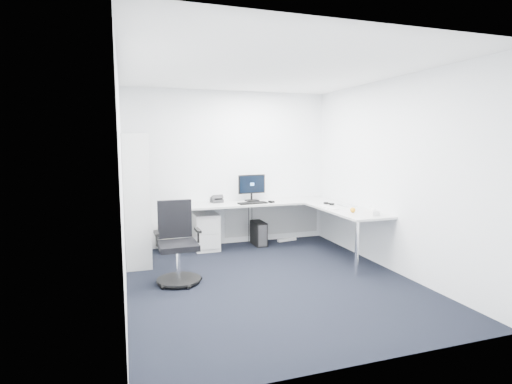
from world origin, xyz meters
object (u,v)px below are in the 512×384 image
object	(u,v)px
bookshelf	(136,199)
laptop	(347,199)
l_desk	(272,227)
task_chair	(178,243)
monitor	(252,188)

from	to	relation	value
bookshelf	laptop	distance (m)	3.33
l_desk	laptop	bearing A→B (deg)	-25.72
l_desk	task_chair	world-z (taller)	task_chair
l_desk	bookshelf	xyz separation A→B (m)	(-2.17, 0.05, 0.58)
l_desk	laptop	size ratio (longest dim) A/B	8.90
laptop	task_chair	bearing A→B (deg)	-167.70
l_desk	laptop	xyz separation A→B (m)	(1.10, -0.53, 0.50)
l_desk	bookshelf	distance (m)	2.25
l_desk	monitor	xyz separation A→B (m)	(-0.21, 0.46, 0.63)
task_chair	bookshelf	bearing A→B (deg)	111.05
monitor	laptop	distance (m)	1.64
bookshelf	monitor	xyz separation A→B (m)	(1.97, 0.41, 0.06)
bookshelf	l_desk	bearing A→B (deg)	-1.32
bookshelf	task_chair	distance (m)	1.32
monitor	l_desk	bearing A→B (deg)	-71.98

